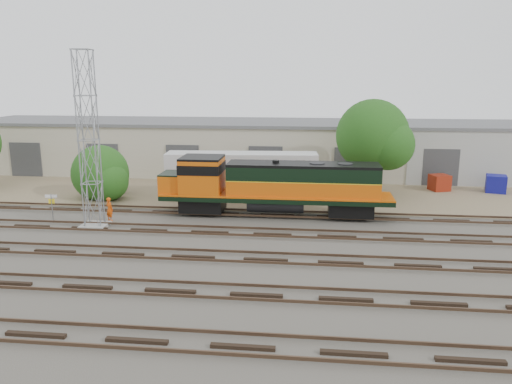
# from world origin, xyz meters

# --- Properties ---
(ground) EXTENTS (140.00, 140.00, 0.00)m
(ground) POSITION_xyz_m (0.00, 0.00, 0.00)
(ground) COLOR #47423A
(ground) RESTS_ON ground
(dirt_strip) EXTENTS (80.00, 16.00, 0.02)m
(dirt_strip) POSITION_xyz_m (0.00, 15.00, 0.01)
(dirt_strip) COLOR #726047
(dirt_strip) RESTS_ON ground
(tracks) EXTENTS (80.00, 20.40, 0.28)m
(tracks) POSITION_xyz_m (0.00, -3.00, 0.08)
(tracks) COLOR black
(tracks) RESTS_ON ground
(warehouse) EXTENTS (58.40, 10.40, 5.30)m
(warehouse) POSITION_xyz_m (0.04, 22.98, 2.65)
(warehouse) COLOR #B8B09A
(warehouse) RESTS_ON ground
(locomotive) EXTENTS (16.36, 2.87, 3.93)m
(locomotive) POSITION_xyz_m (3.56, 6.00, 2.27)
(locomotive) COLOR black
(locomotive) RESTS_ON tracks
(signal_tower) EXTENTS (1.68, 1.68, 11.37)m
(signal_tower) POSITION_xyz_m (-7.86, 2.04, 5.53)
(signal_tower) COLOR gray
(signal_tower) RESTS_ON ground
(sign_post) EXTENTS (0.80, 0.15, 1.97)m
(sign_post) POSITION_xyz_m (-11.18, 2.78, 1.38)
(sign_post) COLOR gray
(sign_post) RESTS_ON ground
(worker) EXTENTS (0.72, 0.65, 1.66)m
(worker) POSITION_xyz_m (-7.43, 3.53, 0.83)
(worker) COLOR #D94A0C
(worker) RESTS_ON ground
(semi_trailer) EXTENTS (12.34, 3.33, 3.75)m
(semi_trailer) POSITION_xyz_m (0.99, 11.21, 2.36)
(semi_trailer) COLOR silver
(semi_trailer) RESTS_ON ground
(dumpster_blue) EXTENTS (1.93, 1.86, 1.50)m
(dumpster_blue) POSITION_xyz_m (22.16, 15.73, 0.75)
(dumpster_blue) COLOR navy
(dumpster_blue) RESTS_ON ground
(dumpster_red) EXTENTS (1.87, 1.81, 1.40)m
(dumpster_red) POSITION_xyz_m (17.50, 15.89, 0.70)
(dumpster_red) COLOR maroon
(dumpster_red) RESTS_ON ground
(tree_mid) EXTENTS (4.86, 4.62, 4.62)m
(tree_mid) POSITION_xyz_m (-10.57, 9.83, 1.92)
(tree_mid) COLOR #382619
(tree_mid) RESTS_ON ground
(tree_east) EXTENTS (6.23, 5.94, 8.02)m
(tree_east) POSITION_xyz_m (11.53, 13.06, 4.89)
(tree_east) COLOR #382619
(tree_east) RESTS_ON ground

